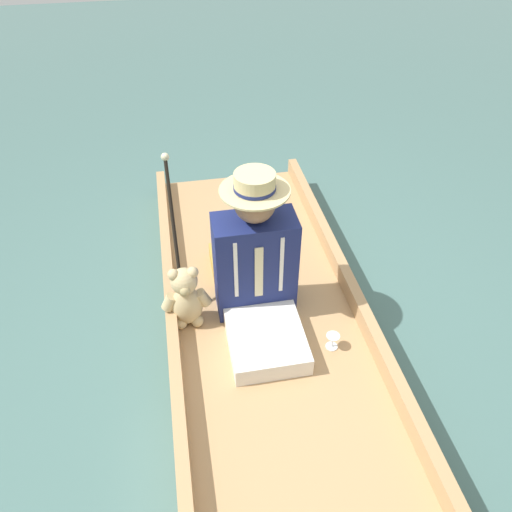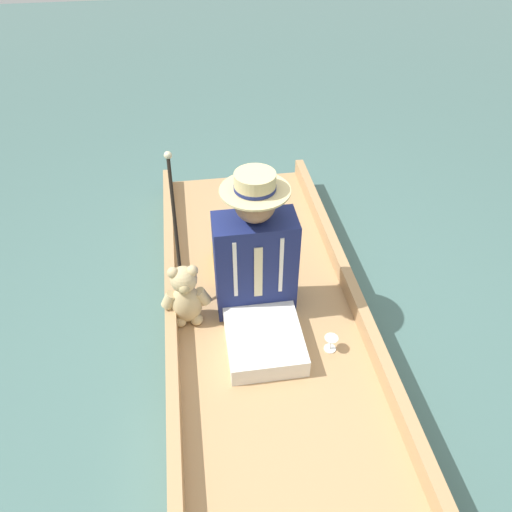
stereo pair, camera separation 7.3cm
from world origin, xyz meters
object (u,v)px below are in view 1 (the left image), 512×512
object	(u,v)px
teddy_bear	(186,298)
walking_cane	(173,224)
seated_person	(257,270)
wine_glass	(333,339)

from	to	relation	value
teddy_bear	walking_cane	bearing A→B (deg)	-85.87
seated_person	teddy_bear	distance (m)	0.41
teddy_bear	walking_cane	distance (m)	0.41
seated_person	teddy_bear	size ratio (longest dim) A/B	2.21
teddy_bear	wine_glass	xyz separation A→B (m)	(-0.73, 0.32, -0.12)
wine_glass	walking_cane	bearing A→B (deg)	-39.12
seated_person	wine_glass	world-z (taller)	seated_person
wine_glass	walking_cane	distance (m)	1.05
seated_person	walking_cane	world-z (taller)	seated_person
seated_person	wine_glass	xyz separation A→B (m)	(-0.34, 0.32, -0.26)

